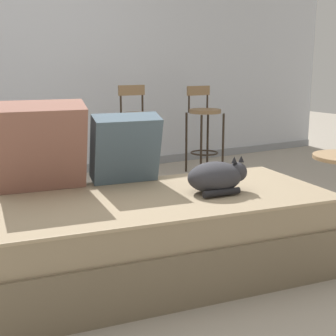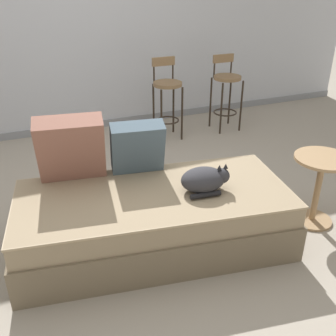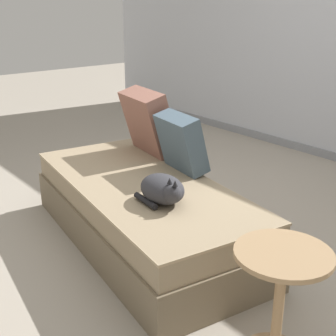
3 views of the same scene
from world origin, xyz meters
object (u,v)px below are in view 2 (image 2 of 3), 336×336
Objects in this scene: throw_pillow_middle at (138,147)px; side_table at (319,181)px; couch at (154,219)px; bar_stool_by_doorway at (226,87)px; bar_stool_near_window at (167,93)px; cat at (205,179)px; throw_pillow_corner at (71,148)px.

throw_pillow_middle reaches higher than side_table.
bar_stool_by_doorway is (1.70, 1.95, 0.32)m from couch.
throw_pillow_middle is 2.34m from bar_stool_by_doorway.
bar_stool_near_window is at bearing 65.34° from couch.
cat is 0.39× the size of bar_stool_by_doorway.
throw_pillow_middle is 1.84m from bar_stool_near_window.
side_table is at bearing -19.03° from throw_pillow_corner.
side_table is (0.97, -0.10, -0.16)m from cat.
throw_pillow_middle reaches higher than couch.
cat is 2.13m from bar_stool_near_window.
bar_stool_by_doorway is at bearing 79.96° from side_table.
cat is (0.83, -0.52, -0.17)m from throw_pillow_corner.
throw_pillow_corner is (-0.48, 0.42, 0.48)m from couch.
bar_stool_near_window is 0.80m from bar_stool_by_doorway.
bar_stool_by_doorway reaches higher than couch.
bar_stool_near_window is at bearing 48.07° from throw_pillow_corner.
throw_pillow_corner is 0.54× the size of bar_stool_near_window.
bar_stool_near_window is (0.89, 1.61, -0.10)m from throw_pillow_middle.
couch is 2.23× the size of bar_stool_by_doorway.
bar_stool_by_doorway reaches higher than throw_pillow_middle.
throw_pillow_middle is 0.45× the size of bar_stool_near_window.
side_table is at bearing -5.81° from cat.
bar_stool_near_window is at bearing 60.95° from throw_pillow_middle.
couch is 0.55m from throw_pillow_middle.
cat is at bearing -123.27° from bar_stool_by_doorway.
throw_pillow_middle is (0.00, 0.34, 0.43)m from couch.
cat reaches higher than couch.
side_table is (1.31, -0.20, 0.15)m from couch.
throw_pillow_corner is 0.99m from cat.
throw_pillow_corner is at bearing -131.93° from bar_stool_near_window.
bar_stool_by_doorway is (1.69, 1.61, -0.11)m from throw_pillow_middle.
couch is 4.83× the size of throw_pillow_middle.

